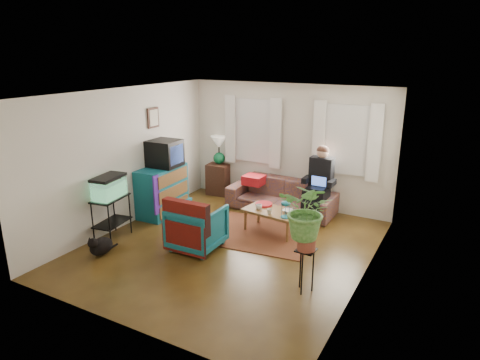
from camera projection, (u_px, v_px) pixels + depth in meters
The scene contains 31 objects.
floor at pixel (229, 247), 7.33m from camera, with size 4.50×5.00×0.01m, color #4F2B14.
ceiling at pixel (227, 93), 6.57m from camera, with size 4.50×5.00×0.01m, color white.
wall_back at pixel (288, 146), 9.04m from camera, with size 4.50×0.01×2.60m, color silver.
wall_front at pixel (117, 228), 4.85m from camera, with size 4.50×0.01×2.60m, color silver.
wall_left at pixel (124, 158), 7.99m from camera, with size 0.01×5.00×2.60m, color silver.
wall_right at pixel (368, 196), 5.91m from camera, with size 0.01×5.00×2.60m, color silver.
window_left at pixel (254, 131), 9.32m from camera, with size 1.08×0.04×1.38m, color white.
window_right at pixel (347, 140), 8.38m from camera, with size 1.08×0.04×1.38m, color white.
curtains_left at pixel (252, 131), 9.26m from camera, with size 1.36×0.06×1.50m, color white.
curtains_right at pixel (346, 141), 8.31m from camera, with size 1.36×0.06×1.50m, color white.
picture_frame at pixel (154, 118), 8.50m from camera, with size 0.04×0.32×0.40m, color #3D2616.
area_rug at pixel (259, 233), 7.88m from camera, with size 2.00×1.60×0.01m, color maroon.
sofa at pixel (281, 191), 8.88m from camera, with size 2.23×0.88×0.87m, color brown.
seated_person at pixel (319, 186), 8.44m from camera, with size 0.56×0.69×1.33m, color black, non-canonical shape.
side_table at pixel (219, 179), 9.99m from camera, with size 0.49×0.49×0.72m, color #3F2117.
table_lamp at pixel (219, 151), 9.80m from camera, with size 0.37×0.37×0.66m, color white, non-canonical shape.
dresser at pixel (162, 191), 8.70m from camera, with size 0.55×1.11×0.99m, color navy.
crt_tv at pixel (164, 153), 8.57m from camera, with size 0.61×0.55×0.53m, color black.
aquarium_stand at pixel (112, 218), 7.57m from camera, with size 0.39×0.69×0.77m, color black.
aquarium at pixel (109, 187), 7.40m from camera, with size 0.34×0.63×0.41m, color #7FD899.
black_cat at pixel (101, 244), 7.00m from camera, with size 0.28×0.44×0.37m, color black.
armchair at pixel (197, 225), 7.20m from camera, with size 0.81×0.76×0.83m, color #125B6F.
serape_throw at pixel (186, 222), 6.88m from camera, with size 0.83×0.19×0.68m, color #9E0A0A.
coffee_table at pixel (272, 221), 7.87m from camera, with size 1.04×0.57×0.43m, color brown.
cup_a at pixel (259, 207), 7.86m from camera, with size 0.12×0.12×0.09m, color white.
cup_b at pixel (270, 211), 7.64m from camera, with size 0.09×0.09×0.09m, color beige.
bowl at pixel (288, 211), 7.71m from camera, with size 0.20×0.20×0.05m, color white.
snack_tray at pixel (264, 204), 8.08m from camera, with size 0.32×0.32×0.04m, color #B21414.
birdcage at pixel (286, 209), 7.45m from camera, with size 0.17×0.17×0.30m, color #115B6B, non-canonical shape.
plant_stand at pixel (305, 270), 5.91m from camera, with size 0.27×0.27×0.64m, color black.
potted_plant at pixel (308, 219), 5.69m from camera, with size 0.73×0.63×0.81m, color #599947.
Camera 1 is at (3.39, -5.75, 3.24)m, focal length 32.00 mm.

